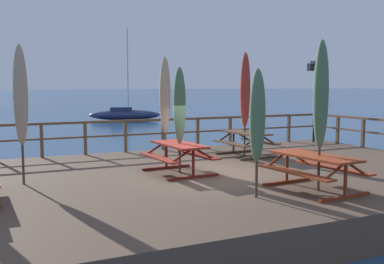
{
  "coord_description": "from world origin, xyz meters",
  "views": [
    {
      "loc": [
        -5.24,
        -10.32,
        3.02
      ],
      "look_at": [
        0.0,
        0.69,
        1.77
      ],
      "focal_mm": 43.13,
      "sensor_mm": 36.0,
      "label": 1
    }
  ],
  "objects_px": {
    "picnic_table_front_left": "(246,139)",
    "lamp_post_hooked": "(313,88)",
    "sailboat_distant": "(125,114)",
    "patio_umbrella_tall_back_left": "(257,116)",
    "patio_umbrella_short_back": "(321,96)",
    "patio_umbrella_short_mid": "(245,91)",
    "patio_umbrella_tall_mid_right": "(165,96)",
    "picnic_table_mid_right": "(314,164)",
    "picnic_table_front_right": "(179,152)",
    "patio_umbrella_tall_back_right": "(180,106)",
    "patio_umbrella_tall_mid_left": "(21,96)"
  },
  "relations": [
    {
      "from": "patio_umbrella_short_mid",
      "to": "patio_umbrella_tall_mid_right",
      "type": "distance_m",
      "value": 2.75
    },
    {
      "from": "lamp_post_hooked",
      "to": "sailboat_distant",
      "type": "relative_size",
      "value": 0.41
    },
    {
      "from": "picnic_table_front_left",
      "to": "lamp_post_hooked",
      "type": "xyz_separation_m",
      "value": [
        4.16,
        1.8,
        1.56
      ]
    },
    {
      "from": "patio_umbrella_tall_mid_right",
      "to": "picnic_table_front_right",
      "type": "bearing_deg",
      "value": -99.87
    },
    {
      "from": "patio_umbrella_short_back",
      "to": "picnic_table_front_right",
      "type": "bearing_deg",
      "value": 121.73
    },
    {
      "from": "picnic_table_front_right",
      "to": "patio_umbrella_short_mid",
      "type": "bearing_deg",
      "value": 29.54
    },
    {
      "from": "patio_umbrella_tall_back_left",
      "to": "patio_umbrella_short_back",
      "type": "bearing_deg",
      "value": -2.66
    },
    {
      "from": "patio_umbrella_short_back",
      "to": "patio_umbrella_tall_back_left",
      "type": "relative_size",
      "value": 1.24
    },
    {
      "from": "patio_umbrella_short_back",
      "to": "lamp_post_hooked",
      "type": "height_order",
      "value": "lamp_post_hooked"
    },
    {
      "from": "patio_umbrella_tall_back_right",
      "to": "patio_umbrella_tall_mid_right",
      "type": "xyz_separation_m",
      "value": [
        0.25,
        1.58,
        0.22
      ]
    },
    {
      "from": "picnic_table_front_left",
      "to": "lamp_post_hooked",
      "type": "distance_m",
      "value": 4.8
    },
    {
      "from": "patio_umbrella_tall_back_right",
      "to": "patio_umbrella_tall_back_left",
      "type": "height_order",
      "value": "patio_umbrella_tall_back_right"
    },
    {
      "from": "patio_umbrella_tall_back_left",
      "to": "lamp_post_hooked",
      "type": "height_order",
      "value": "lamp_post_hooked"
    },
    {
      "from": "patio_umbrella_tall_back_right",
      "to": "patio_umbrella_tall_mid_left",
      "type": "distance_m",
      "value": 3.78
    },
    {
      "from": "picnic_table_front_right",
      "to": "sailboat_distant",
      "type": "bearing_deg",
      "value": 75.67
    },
    {
      "from": "patio_umbrella_tall_mid_right",
      "to": "patio_umbrella_short_mid",
      "type": "bearing_deg",
      "value": 1.9
    },
    {
      "from": "patio_umbrella_tall_back_left",
      "to": "patio_umbrella_tall_mid_left",
      "type": "relative_size",
      "value": 0.82
    },
    {
      "from": "patio_umbrella_tall_back_right",
      "to": "sailboat_distant",
      "type": "distance_m",
      "value": 28.21
    },
    {
      "from": "picnic_table_mid_right",
      "to": "patio_umbrella_tall_back_left",
      "type": "bearing_deg",
      "value": -179.93
    },
    {
      "from": "sailboat_distant",
      "to": "lamp_post_hooked",
      "type": "bearing_deg",
      "value": -89.36
    },
    {
      "from": "patio_umbrella_short_back",
      "to": "patio_umbrella_tall_mid_left",
      "type": "xyz_separation_m",
      "value": [
        -5.62,
        3.39,
        -0.02
      ]
    },
    {
      "from": "patio_umbrella_short_mid",
      "to": "picnic_table_front_left",
      "type": "bearing_deg",
      "value": -0.82
    },
    {
      "from": "patio_umbrella_short_mid",
      "to": "sailboat_distant",
      "type": "distance_m",
      "value": 26.0
    },
    {
      "from": "patio_umbrella_tall_mid_right",
      "to": "lamp_post_hooked",
      "type": "distance_m",
      "value": 7.22
    },
    {
      "from": "picnic_table_front_left",
      "to": "lamp_post_hooked",
      "type": "height_order",
      "value": "lamp_post_hooked"
    },
    {
      "from": "picnic_table_mid_right",
      "to": "patio_umbrella_tall_back_right",
      "type": "xyz_separation_m",
      "value": [
        -1.8,
        3.03,
        1.16
      ]
    },
    {
      "from": "picnic_table_mid_right",
      "to": "picnic_table_front_right",
      "type": "distance_m",
      "value": 3.51
    },
    {
      "from": "picnic_table_front_right",
      "to": "patio_umbrella_tall_back_right",
      "type": "bearing_deg",
      "value": 48.94
    },
    {
      "from": "patio_umbrella_short_back",
      "to": "sailboat_distant",
      "type": "distance_m",
      "value": 30.88
    },
    {
      "from": "picnic_table_front_right",
      "to": "lamp_post_hooked",
      "type": "distance_m",
      "value": 8.2
    },
    {
      "from": "picnic_table_front_left",
      "to": "sailboat_distant",
      "type": "bearing_deg",
      "value": 81.34
    },
    {
      "from": "sailboat_distant",
      "to": "patio_umbrella_tall_back_right",
      "type": "bearing_deg",
      "value": -104.28
    },
    {
      "from": "picnic_table_front_left",
      "to": "patio_umbrella_short_mid",
      "type": "xyz_separation_m",
      "value": [
        -0.05,
        0.0,
        1.52
      ]
    },
    {
      "from": "picnic_table_front_left",
      "to": "patio_umbrella_short_mid",
      "type": "relative_size",
      "value": 0.57
    },
    {
      "from": "patio_umbrella_short_back",
      "to": "patio_umbrella_tall_mid_right",
      "type": "relative_size",
      "value": 1.05
    },
    {
      "from": "picnic_table_mid_right",
      "to": "patio_umbrella_short_back",
      "type": "height_order",
      "value": "patio_umbrella_short_back"
    },
    {
      "from": "patio_umbrella_short_mid",
      "to": "patio_umbrella_short_back",
      "type": "height_order",
      "value": "patio_umbrella_short_mid"
    },
    {
      "from": "picnic_table_front_left",
      "to": "picnic_table_front_right",
      "type": "xyz_separation_m",
      "value": [
        -3.08,
        -1.71,
        0.0
      ]
    },
    {
      "from": "patio_umbrella_short_mid",
      "to": "lamp_post_hooked",
      "type": "bearing_deg",
      "value": 23.14
    },
    {
      "from": "patio_umbrella_tall_mid_left",
      "to": "patio_umbrella_tall_back_left",
      "type": "bearing_deg",
      "value": -39.02
    },
    {
      "from": "patio_umbrella_tall_mid_left",
      "to": "sailboat_distant",
      "type": "height_order",
      "value": "sailboat_distant"
    },
    {
      "from": "patio_umbrella_short_back",
      "to": "sailboat_distant",
      "type": "height_order",
      "value": "sailboat_distant"
    },
    {
      "from": "patio_umbrella_short_back",
      "to": "patio_umbrella_tall_back_left",
      "type": "bearing_deg",
      "value": 177.34
    },
    {
      "from": "picnic_table_front_left",
      "to": "patio_umbrella_tall_mid_right",
      "type": "bearing_deg",
      "value": -178.15
    },
    {
      "from": "picnic_table_mid_right",
      "to": "patio_umbrella_short_back",
      "type": "xyz_separation_m",
      "value": [
        0.06,
        -0.07,
        1.47
      ]
    },
    {
      "from": "picnic_table_front_right",
      "to": "patio_umbrella_short_back",
      "type": "bearing_deg",
      "value": -58.27
    },
    {
      "from": "lamp_post_hooked",
      "to": "picnic_table_front_left",
      "type": "bearing_deg",
      "value": -156.59
    },
    {
      "from": "picnic_table_front_left",
      "to": "picnic_table_mid_right",
      "type": "distance_m",
      "value": 4.87
    },
    {
      "from": "picnic_table_mid_right",
      "to": "patio_umbrella_short_mid",
      "type": "xyz_separation_m",
      "value": [
        1.19,
        4.71,
        1.51
      ]
    },
    {
      "from": "patio_umbrella_tall_back_right",
      "to": "picnic_table_front_right",
      "type": "bearing_deg",
      "value": -131.06
    }
  ]
}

